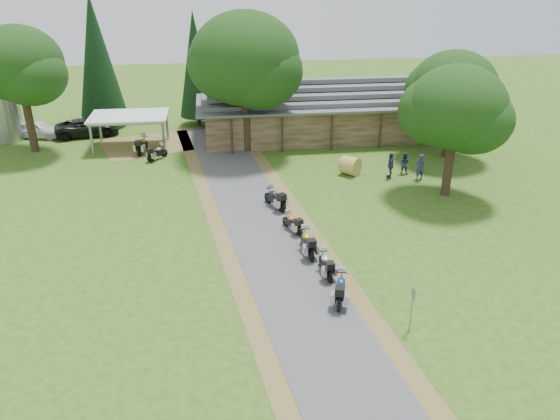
{
  "coord_description": "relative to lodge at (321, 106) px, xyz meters",
  "views": [
    {
      "loc": [
        -3.43,
        -21.71,
        14.46
      ],
      "look_at": [
        0.02,
        5.32,
        1.6
      ],
      "focal_mm": 35.0,
      "sensor_mm": 36.0,
      "label": 1
    }
  ],
  "objects": [
    {
      "name": "person_a",
      "position": [
        4.8,
        -11.53,
        -1.35
      ],
      "size": [
        0.68,
        0.54,
        2.2
      ],
      "primitive_type": "imported",
      "rotation": [
        0.0,
        0.0,
        3.29
      ],
      "color": "navy",
      "rests_on": "ground"
    },
    {
      "name": "motorcycle_row_e",
      "position": [
        -5.82,
        -14.94,
        -1.75
      ],
      "size": [
        1.48,
        2.14,
        1.4
      ],
      "primitive_type": null,
      "rotation": [
        0.0,
        0.0,
        2.01
      ],
      "color": "black",
      "rests_on": "ground"
    },
    {
      "name": "lodge",
      "position": [
        0.0,
        0.0,
        0.0
      ],
      "size": [
        21.4,
        9.4,
        4.9
      ],
      "primitive_type": null,
      "color": "#4E3B28",
      "rests_on": "ground"
    },
    {
      "name": "carport",
      "position": [
        -16.09,
        -1.6,
        -1.12
      ],
      "size": [
        6.21,
        4.18,
        2.67
      ],
      "primitive_type": null,
      "rotation": [
        0.0,
        0.0,
        -0.01
      ],
      "color": "silver",
      "rests_on": "ground"
    },
    {
      "name": "hay_bale",
      "position": [
        0.21,
        -9.93,
        -1.8
      ],
      "size": [
        1.77,
        1.77,
        1.31
      ],
      "primitive_type": "cylinder",
      "rotation": [
        1.57,
        0.0,
        0.78
      ],
      "color": "olive",
      "rests_on": "ground"
    },
    {
      "name": "oak_lodge_left",
      "position": [
        -6.74,
        -3.82,
        3.43
      ],
      "size": [
        8.29,
        8.29,
        11.75
      ],
      "primitive_type": null,
      "color": "#193710",
      "rests_on": "ground"
    },
    {
      "name": "person_b",
      "position": [
        4.07,
        -10.3,
        -1.51
      ],
      "size": [
        0.65,
        0.59,
        1.88
      ],
      "primitive_type": "imported",
      "rotation": [
        0.0,
        0.0,
        2.66
      ],
      "color": "navy",
      "rests_on": "ground"
    },
    {
      "name": "cedar_far",
      "position": [
        -19.19,
        4.95,
        3.33
      ],
      "size": [
        4.11,
        4.11,
        11.55
      ],
      "primitive_type": "cone",
      "color": "black",
      "rests_on": "ground"
    },
    {
      "name": "motorcycle_row_a",
      "position": [
        -4.05,
        -25.34,
        -1.75
      ],
      "size": [
        1.22,
        2.14,
        1.39
      ],
      "primitive_type": null,
      "rotation": [
        0.0,
        0.0,
        1.28
      ],
      "color": "navy",
      "rests_on": "ground"
    },
    {
      "name": "person_c",
      "position": [
        2.87,
        -10.91,
        -1.36
      ],
      "size": [
        0.6,
        0.72,
        2.18
      ],
      "primitive_type": "imported",
      "rotation": [
        0.0,
        0.0,
        4.43
      ],
      "color": "navy",
      "rests_on": "ground"
    },
    {
      "name": "oak_silo",
      "position": [
        -23.73,
        -1.75,
        3.16
      ],
      "size": [
        6.69,
        6.69,
        11.21
      ],
      "primitive_type": null,
      "color": "#193710",
      "rests_on": "ground"
    },
    {
      "name": "motorcycle_row_b",
      "position": [
        -4.26,
        -23.05,
        -1.82
      ],
      "size": [
        0.73,
        1.87,
        1.25
      ],
      "primitive_type": null,
      "rotation": [
        0.0,
        0.0,
        1.64
      ],
      "color": "#B4B5BD",
      "rests_on": "ground"
    },
    {
      "name": "ground",
      "position": [
        -6.0,
        -24.0,
        -2.45
      ],
      "size": [
        120.0,
        120.0,
        0.0
      ],
      "primitive_type": "plane",
      "color": "#2E5016",
      "rests_on": "ground"
    },
    {
      "name": "motorcycle_row_d",
      "position": [
        -5.21,
        -18.23,
        -1.86
      ],
      "size": [
        1.22,
        1.81,
        1.19
      ],
      "primitive_type": null,
      "rotation": [
        0.0,
        0.0,
        1.99
      ],
      "color": "#CE5E1C",
      "rests_on": "ground"
    },
    {
      "name": "motorcycle_carport_b",
      "position": [
        -13.78,
        -5.02,
        -1.84
      ],
      "size": [
        1.64,
        1.7,
        1.22
      ],
      "primitive_type": null,
      "rotation": [
        0.0,
        0.0,
        0.82
      ],
      "color": "slate",
      "rests_on": "ground"
    },
    {
      "name": "motorcycle_carport_a",
      "position": [
        -15.08,
        -3.26,
        -1.72
      ],
      "size": [
        1.11,
        2.22,
        1.45
      ],
      "primitive_type": null,
      "rotation": [
        0.0,
        0.0,
        1.36
      ],
      "color": "gold",
      "rests_on": "ground"
    },
    {
      "name": "driveway",
      "position": [
        -6.5,
        -20.0,
        -2.45
      ],
      "size": [
        51.95,
        51.95,
        0.0
      ],
      "primitive_type": "plane",
      "rotation": [
        0.0,
        0.0,
        0.14
      ],
      "color": "#4F4F52",
      "rests_on": "ground"
    },
    {
      "name": "oak_driveway",
      "position": [
        5.57,
        -14.29,
        2.28
      ],
      "size": [
        6.16,
        6.16,
        9.45
      ],
      "primitive_type": null,
      "color": "#193710",
      "rests_on": "ground"
    },
    {
      "name": "car_white_sedan",
      "position": [
        -24.39,
        2.0,
        -1.54
      ],
      "size": [
        3.63,
        5.88,
        1.82
      ],
      "primitive_type": "imported",
      "rotation": [
        0.0,
        0.0,
        1.31
      ],
      "color": "white",
      "rests_on": "ground"
    },
    {
      "name": "oak_lodge_right",
      "position": [
        8.56,
        -7.07,
        1.93
      ],
      "size": [
        6.39,
        6.39,
        8.77
      ],
      "primitive_type": null,
      "color": "#193710",
      "rests_on": "ground"
    },
    {
      "name": "car_dark_suv",
      "position": [
        -20.26,
        1.99,
        -1.33
      ],
      "size": [
        3.62,
        6.23,
        2.24
      ],
      "primitive_type": "imported",
      "rotation": [
        0.0,
        0.0,
        1.78
      ],
      "color": "black",
      "rests_on": "ground"
    },
    {
      "name": "sign_post",
      "position": [
        -1.66,
        -27.9,
        -1.36
      ],
      "size": [
        0.39,
        0.07,
        2.17
      ],
      "primitive_type": null,
      "color": "gray",
      "rests_on": "ground"
    },
    {
      "name": "cedar_near",
      "position": [
        -10.64,
        4.19,
        2.61
      ],
      "size": [
        3.32,
        3.32,
        10.11
      ],
      "primitive_type": "cone",
      "color": "black",
      "rests_on": "ground"
    },
    {
      "name": "motorcycle_row_c",
      "position": [
        -4.81,
        -20.86,
        -1.74
      ],
      "size": [
        0.85,
        2.11,
        1.41
      ],
      "primitive_type": null,
      "rotation": [
        0.0,
        0.0,
        1.66
      ],
      "color": "#C3A406",
      "rests_on": "ground"
    }
  ]
}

